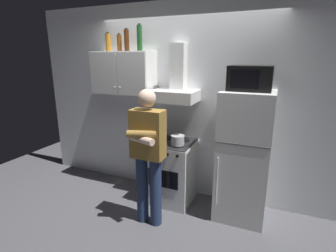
{
  "coord_description": "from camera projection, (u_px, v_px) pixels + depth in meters",
  "views": [
    {
      "loc": [
        1.19,
        -2.81,
        1.97
      ],
      "look_at": [
        0.0,
        0.0,
        1.15
      ],
      "focal_mm": 27.42,
      "sensor_mm": 36.0,
      "label": 1
    }
  ],
  "objects": [
    {
      "name": "ground_plane",
      "position": [
        168.0,
        208.0,
        3.46
      ],
      "size": [
        7.0,
        7.0,
        0.0
      ],
      "primitive_type": "plane",
      "color": "#4C4C51"
    },
    {
      "name": "back_wall_tiled",
      "position": [
        184.0,
        102.0,
        3.64
      ],
      "size": [
        4.8,
        0.1,
        2.7
      ],
      "primitive_type": "cube",
      "color": "white",
      "rests_on": "ground_plane"
    },
    {
      "name": "upper_cabinet",
      "position": [
        124.0,
        73.0,
        3.66
      ],
      "size": [
        0.9,
        0.37,
        0.6
      ],
      "color": "silver"
    },
    {
      "name": "stove_oven",
      "position": [
        172.0,
        171.0,
        3.59
      ],
      "size": [
        0.6,
        0.62,
        0.87
      ],
      "color": "white",
      "rests_on": "ground_plane"
    },
    {
      "name": "range_hood",
      "position": [
        176.0,
        86.0,
        3.4
      ],
      "size": [
        0.6,
        0.44,
        0.75
      ],
      "color": "white"
    },
    {
      "name": "refrigerator",
      "position": [
        244.0,
        156.0,
        3.13
      ],
      "size": [
        0.6,
        0.62,
        1.6
      ],
      "color": "silver",
      "rests_on": "ground_plane"
    },
    {
      "name": "microwave",
      "position": [
        250.0,
        78.0,
        2.9
      ],
      "size": [
        0.48,
        0.37,
        0.28
      ],
      "color": "black",
      "rests_on": "refrigerator"
    },
    {
      "name": "person_standing",
      "position": [
        148.0,
        153.0,
        2.94
      ],
      "size": [
        0.38,
        0.33,
        1.64
      ],
      "color": "navy",
      "rests_on": "ground_plane"
    },
    {
      "name": "cooking_pot",
      "position": [
        178.0,
        140.0,
        3.3
      ],
      "size": [
        0.28,
        0.18,
        0.13
      ],
      "color": "#B7BABF",
      "rests_on": "stove_oven"
    },
    {
      "name": "bottle_rum_dark",
      "position": [
        127.0,
        40.0,
        3.54
      ],
      "size": [
        0.07,
        0.07,
        0.31
      ],
      "color": "#47230F",
      "rests_on": "upper_cabinet"
    },
    {
      "name": "bottle_wine_green",
      "position": [
        140.0,
        38.0,
        3.46
      ],
      "size": [
        0.07,
        0.07,
        0.35
      ],
      "color": "#19471E",
      "rests_on": "upper_cabinet"
    },
    {
      "name": "bottle_liquor_amber",
      "position": [
        108.0,
        42.0,
        3.66
      ],
      "size": [
        0.08,
        0.08,
        0.26
      ],
      "color": "#B7721E",
      "rests_on": "upper_cabinet"
    },
    {
      "name": "bottle_beer_brown",
      "position": [
        119.0,
        43.0,
        3.6
      ],
      "size": [
        0.07,
        0.07,
        0.24
      ],
      "color": "brown",
      "rests_on": "upper_cabinet"
    }
  ]
}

